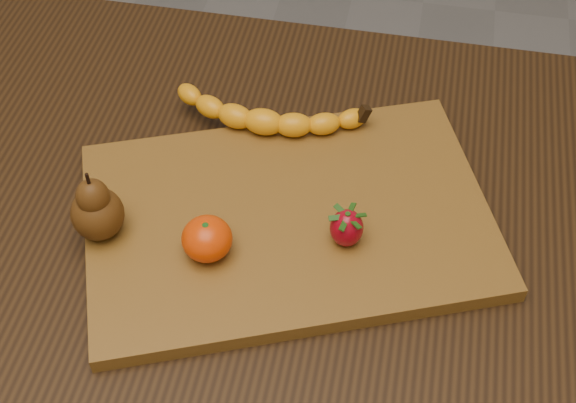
% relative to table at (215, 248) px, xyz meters
% --- Properties ---
extents(table, '(1.00, 0.70, 0.76)m').
position_rel_table_xyz_m(table, '(0.00, 0.00, 0.00)').
color(table, black).
rests_on(table, ground).
extents(cutting_board, '(0.53, 0.45, 0.02)m').
position_rel_table_xyz_m(cutting_board, '(0.10, -0.02, 0.11)').
color(cutting_board, brown).
rests_on(cutting_board, table).
extents(banana, '(0.21, 0.06, 0.03)m').
position_rel_table_xyz_m(banana, '(0.04, 0.10, 0.13)').
color(banana, orange).
rests_on(banana, cutting_board).
extents(pear, '(0.07, 0.07, 0.09)m').
position_rel_table_xyz_m(pear, '(-0.10, -0.09, 0.16)').
color(pear, '#48280B').
rests_on(pear, cutting_board).
extents(mandarin, '(0.06, 0.06, 0.05)m').
position_rel_table_xyz_m(mandarin, '(0.02, -0.09, 0.14)').
color(mandarin, '#CF3502').
rests_on(mandarin, cutting_board).
extents(strawberry, '(0.05, 0.05, 0.05)m').
position_rel_table_xyz_m(strawberry, '(0.17, -0.05, 0.14)').
color(strawberry, maroon).
rests_on(strawberry, cutting_board).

